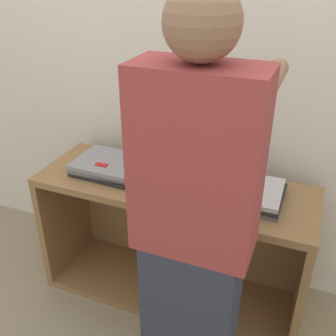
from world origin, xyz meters
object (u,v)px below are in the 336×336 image
(laptop_open, at_px, (177,168))
(laptop_stack_right, at_px, (245,193))
(person, at_px, (194,237))
(laptop_stack_left, at_px, (109,165))

(laptop_open, xyz_separation_m, laptop_stack_right, (0.35, -0.06, -0.03))
(laptop_open, relative_size, person, 0.20)
(laptop_stack_left, height_order, person, person)
(laptop_stack_right, bearing_deg, person, -99.55)
(laptop_open, height_order, person, person)
(laptop_stack_left, bearing_deg, laptop_stack_right, -0.01)
(laptop_stack_right, xyz_separation_m, person, (-0.08, -0.48, 0.08))
(laptop_stack_left, relative_size, person, 0.21)
(laptop_open, xyz_separation_m, laptop_stack_left, (-0.35, -0.06, -0.03))
(laptop_open, height_order, laptop_stack_left, laptop_open)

